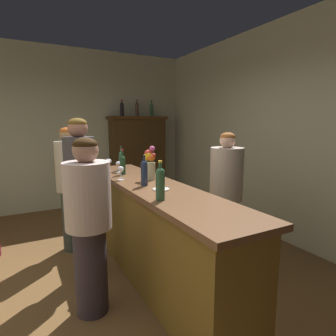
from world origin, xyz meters
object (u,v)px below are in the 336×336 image
object	(u,v)px
wine_bottle_malbec	(123,164)
display_bottle_center	(152,109)
wine_glass_front	(118,164)
wine_glass_mid	(121,170)
wine_bottle_syrah	(121,160)
display_bottle_midleft	(137,109)
cheese_plate	(161,189)
wine_bottle_pinot	(160,182)
display_cabinet	(138,158)
patron_in_navy	(81,191)
wine_bottle_chardonnay	(144,172)
bartender	(226,195)
display_bottle_left	(122,108)
patron_tall	(70,184)
flower_arrangement	(150,163)
wine_glass_rear	(108,162)
patron_by_cabinet	(89,221)
bar_counter	(154,231)

from	to	relation	value
wine_bottle_malbec	display_bottle_center	size ratio (longest dim) A/B	0.96
wine_glass_front	wine_glass_mid	distance (m)	0.48
wine_bottle_syrah	display_bottle_midleft	distance (m)	2.15
wine_bottle_syrah	cheese_plate	xyz separation A→B (m)	(-0.04, -1.25, -0.13)
wine_bottle_malbec	wine_glass_mid	world-z (taller)	wine_bottle_malbec
wine_bottle_pinot	cheese_plate	xyz separation A→B (m)	(0.16, 0.31, -0.14)
wine_glass_mid	cheese_plate	bearing A→B (deg)	-74.01
wine_bottle_malbec	wine_glass_mid	xyz separation A→B (m)	(-0.13, -0.30, -0.02)
display_cabinet	display_bottle_center	size ratio (longest dim) A/B	5.43
wine_glass_front	patron_in_navy	size ratio (longest dim) A/B	0.08
wine_bottle_malbec	wine_bottle_syrah	xyz separation A→B (m)	(0.09, 0.32, 0.01)
wine_bottle_chardonnay	wine_bottle_syrah	xyz separation A→B (m)	(0.11, 1.01, -0.00)
bartender	wine_bottle_syrah	bearing A→B (deg)	-66.17
display_bottle_midleft	display_bottle_left	bearing A→B (deg)	180.00
display_bottle_left	patron_in_navy	world-z (taller)	display_bottle_left
wine_bottle_syrah	bartender	xyz separation A→B (m)	(0.83, -1.14, -0.32)
display_bottle_center	patron_tall	xyz separation A→B (m)	(-1.93, -1.69, -1.03)
patron_in_navy	display_bottle_left	bearing A→B (deg)	102.99
wine_bottle_chardonnay	wine_bottle_malbec	xyz separation A→B (m)	(0.01, 0.69, -0.01)
flower_arrangement	patron_in_navy	bearing A→B (deg)	172.61
wine_glass_rear	display_bottle_midleft	world-z (taller)	display_bottle_midleft
display_bottle_midleft	wine_bottle_pinot	bearing A→B (deg)	-109.23
wine_bottle_chardonnay	wine_glass_front	size ratio (longest dim) A/B	2.19
wine_bottle_pinot	patron_by_cabinet	world-z (taller)	patron_by_cabinet
wine_glass_front	patron_in_navy	distance (m)	0.79
patron_by_cabinet	flower_arrangement	bearing A→B (deg)	-4.07
display_bottle_left	display_bottle_midleft	distance (m)	0.31
wine_bottle_malbec	patron_tall	bearing A→B (deg)	144.48
wine_bottle_syrah	flower_arrangement	xyz separation A→B (m)	(0.07, -0.76, 0.05)
wine_glass_front	display_bottle_left	distance (m)	2.21
wine_bottle_syrah	display_bottle_midleft	world-z (taller)	display_bottle_midleft
wine_bottle_pinot	wine_glass_rear	bearing A→B (deg)	88.82
wine_glass_mid	flower_arrangement	size ratio (longest dim) A/B	0.41
display_cabinet	wine_bottle_chardonnay	xyz separation A→B (m)	(-1.07, -2.78, 0.24)
bar_counter	wine_glass_rear	bearing A→B (deg)	98.72
wine_bottle_syrah	flower_arrangement	world-z (taller)	flower_arrangement
flower_arrangement	patron_tall	size ratio (longest dim) A/B	0.24
patron_in_navy	patron_by_cabinet	xyz separation A→B (m)	(-0.06, -0.60, -0.11)
bar_counter	wine_glass_front	world-z (taller)	wine_glass_front
display_cabinet	wine_glass_front	distance (m)	2.20
wine_bottle_syrah	wine_glass_rear	distance (m)	0.17
bar_counter	wine_glass_front	bearing A→B (deg)	95.21
display_bottle_center	wine_glass_front	bearing A→B (deg)	-125.39
wine_bottle_malbec	display_cabinet	bearing A→B (deg)	63.33
wine_bottle_pinot	wine_glass_mid	distance (m)	0.93
wine_glass_front	display_bottle_center	size ratio (longest dim) A/B	0.44
display_bottle_center	patron_in_navy	bearing A→B (deg)	-128.55
display_cabinet	patron_by_cabinet	xyz separation A→B (m)	(-1.68, -3.04, -0.08)
display_bottle_center	wine_bottle_syrah	bearing A→B (deg)	-125.75
wine_bottle_syrah	display_bottle_left	size ratio (longest dim) A/B	0.99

